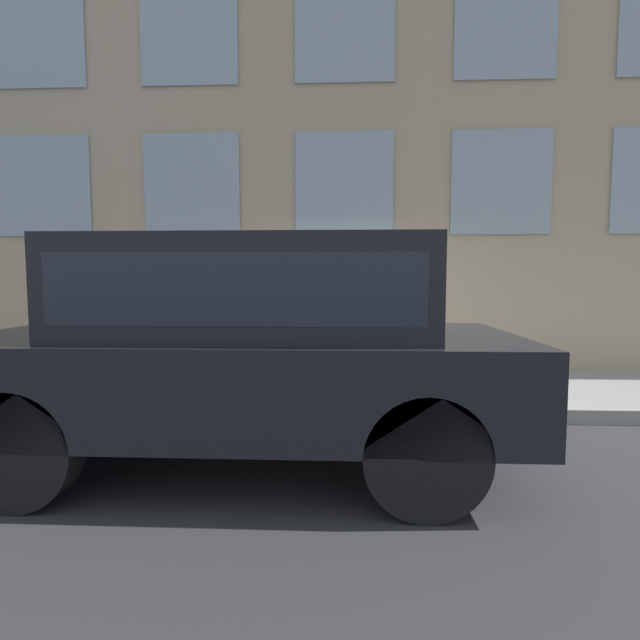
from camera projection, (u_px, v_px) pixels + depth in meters
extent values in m
plane|color=#2D2D30|center=(344.00, 422.00, 5.33)|extent=(80.00, 80.00, 0.00)
cube|color=gray|center=(344.00, 390.00, 6.49)|extent=(2.35, 60.00, 0.16)
cube|color=tan|center=(345.00, 103.00, 7.48)|extent=(0.30, 40.00, 8.31)
cube|color=#8C9EA8|center=(501.00, 182.00, 7.30)|extent=(0.03, 1.45, 1.51)
cube|color=#8C9EA8|center=(345.00, 183.00, 7.41)|extent=(0.03, 1.45, 1.51)
cube|color=#8C9EA8|center=(192.00, 185.00, 7.52)|extent=(0.03, 1.45, 1.51)
cube|color=#8C9EA8|center=(44.00, 186.00, 7.63)|extent=(0.03, 1.45, 1.51)
cube|color=#8C9EA8|center=(506.00, 25.00, 7.12)|extent=(0.03, 1.45, 1.51)
cube|color=#8C9EA8|center=(345.00, 28.00, 7.23)|extent=(0.03, 1.45, 1.51)
cube|color=#8C9EA8|center=(189.00, 32.00, 7.34)|extent=(0.03, 1.45, 1.51)
cube|color=#8C9EA8|center=(37.00, 36.00, 7.44)|extent=(0.03, 1.45, 1.51)
cylinder|color=gray|center=(301.00, 393.00, 5.92)|extent=(0.36, 0.36, 0.04)
cylinder|color=gray|center=(301.00, 367.00, 5.89)|extent=(0.27, 0.27, 0.65)
sphere|color=slate|center=(301.00, 340.00, 5.86)|extent=(0.28, 0.28, 0.28)
cylinder|color=black|center=(301.00, 333.00, 5.86)|extent=(0.09, 0.09, 0.11)
cylinder|color=gray|center=(317.00, 361.00, 5.88)|extent=(0.09, 0.10, 0.09)
cylinder|color=gray|center=(286.00, 361.00, 5.89)|extent=(0.09, 0.10, 0.09)
cylinder|color=#998466|center=(338.00, 361.00, 6.22)|extent=(0.10, 0.10, 0.69)
cylinder|color=#998466|center=(338.00, 359.00, 6.36)|extent=(0.10, 0.10, 0.69)
cube|color=white|center=(338.00, 312.00, 6.24)|extent=(0.19, 0.13, 0.52)
cylinder|color=white|center=(338.00, 312.00, 6.11)|extent=(0.08, 0.08, 0.49)
cylinder|color=white|center=(338.00, 310.00, 6.38)|extent=(0.08, 0.08, 0.49)
sphere|color=tan|center=(338.00, 282.00, 6.21)|extent=(0.23, 0.23, 0.23)
cylinder|color=black|center=(20.00, 449.00, 3.29)|extent=(0.24, 0.81, 0.81)
cylinder|color=black|center=(131.00, 391.00, 5.01)|extent=(0.24, 0.81, 0.81)
cylinder|color=black|center=(426.00, 456.00, 3.17)|extent=(0.24, 0.81, 0.81)
cylinder|color=black|center=(397.00, 393.00, 4.88)|extent=(0.24, 0.81, 0.81)
cube|color=black|center=(245.00, 375.00, 4.06)|extent=(1.97, 4.30, 0.69)
cube|color=black|center=(257.00, 287.00, 4.00)|extent=(1.73, 2.67, 0.74)
cube|color=#1E232D|center=(257.00, 287.00, 4.00)|extent=(1.74, 2.45, 0.47)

